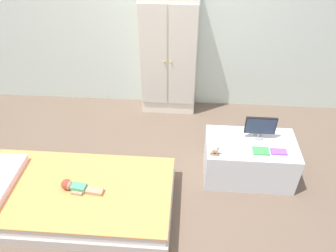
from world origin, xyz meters
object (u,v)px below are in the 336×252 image
(doll, at_px, (74,186))
(rocking_horse_toy, at_px, (216,151))
(tv_stand, at_px, (249,159))
(wardrobe, at_px, (169,56))
(tv_monitor, at_px, (260,126))
(bed, at_px, (75,197))
(book_green, at_px, (261,151))
(book_purple, at_px, (279,152))

(doll, bearing_deg, rocking_horse_toy, 15.58)
(doll, height_order, tv_stand, tv_stand)
(wardrobe, distance_m, tv_monitor, 1.46)
(bed, distance_m, tv_stand, 1.74)
(tv_monitor, bearing_deg, book_green, -90.45)
(doll, height_order, tv_monitor, tv_monitor)
(doll, height_order, book_purple, book_purple)
(doll, distance_m, book_green, 1.76)
(rocking_horse_toy, height_order, book_purple, rocking_horse_toy)
(doll, bearing_deg, tv_stand, 18.37)
(bed, height_order, book_purple, book_purple)
(wardrobe, distance_m, book_green, 1.63)
(tv_monitor, xyz_separation_m, book_purple, (0.16, -0.21, -0.13))
(doll, relative_size, wardrobe, 0.26)
(doll, relative_size, book_green, 2.56)
(tv_monitor, height_order, book_purple, tv_monitor)
(book_green, bearing_deg, rocking_horse_toy, -170.54)
(tv_stand, xyz_separation_m, tv_monitor, (0.07, 0.09, 0.36))
(doll, height_order, wardrobe, wardrobe)
(book_green, bearing_deg, tv_stand, 119.60)
(wardrobe, distance_m, book_purple, 1.74)
(bed, relative_size, book_purple, 12.29)
(bed, xyz_separation_m, wardrobe, (0.75, 1.69, 0.64))
(book_green, bearing_deg, book_purple, 0.00)
(doll, distance_m, rocking_horse_toy, 1.33)
(doll, relative_size, book_purple, 2.65)
(tv_stand, bearing_deg, tv_monitor, 52.52)
(rocking_horse_toy, xyz_separation_m, book_green, (0.43, 0.07, -0.04))
(wardrobe, bearing_deg, tv_stand, -52.06)
(bed, height_order, book_green, book_green)
(bed, height_order, tv_monitor, tv_monitor)
(tv_monitor, relative_size, book_purple, 2.02)
(rocking_horse_toy, bearing_deg, tv_monitor, 32.64)
(wardrobe, relative_size, rocking_horse_toy, 14.70)
(tv_monitor, relative_size, rocking_horse_toy, 2.88)
(tv_stand, xyz_separation_m, book_purple, (0.23, -0.12, 0.23))
(bed, xyz_separation_m, rocking_horse_toy, (1.29, 0.35, 0.36))
(tv_stand, xyz_separation_m, rocking_horse_toy, (-0.36, -0.19, 0.26))
(wardrobe, bearing_deg, book_purple, -48.33)
(tv_stand, height_order, book_green, book_green)
(rocking_horse_toy, distance_m, book_purple, 0.60)
(tv_stand, bearing_deg, book_green, -60.40)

